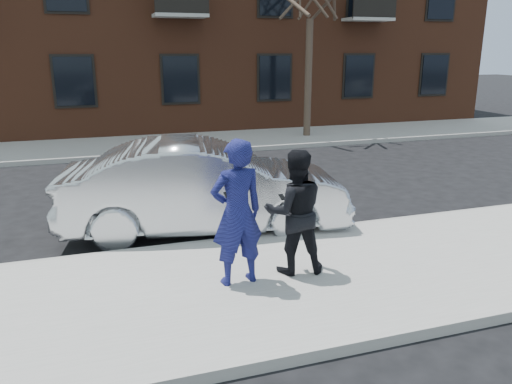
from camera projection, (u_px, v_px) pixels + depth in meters
name	position (u px, v px, depth m)	size (l,w,h in m)	color
ground	(326.00, 274.00, 7.60)	(100.00, 100.00, 0.00)	black
near_sidewalk	(334.00, 276.00, 7.35)	(50.00, 3.50, 0.15)	gray
near_curb	(289.00, 235.00, 9.00)	(50.00, 0.10, 0.15)	#999691
far_sidewalk	(188.00, 143.00, 17.86)	(50.00, 3.50, 0.15)	gray
far_curb	(199.00, 152.00, 16.21)	(50.00, 0.10, 0.15)	#999691
silver_sedan	(205.00, 187.00, 9.18)	(1.81, 5.18, 1.71)	#B7BABF
man_hoodie	(237.00, 213.00, 6.73)	(0.80, 0.58, 2.04)	navy
man_peacoat	(295.00, 212.00, 7.12)	(0.99, 0.83, 1.82)	black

